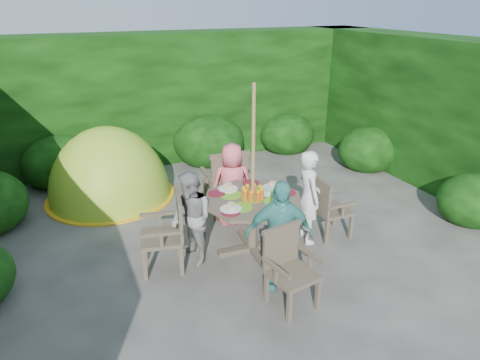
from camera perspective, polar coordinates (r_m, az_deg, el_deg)
name	(u,v)px	position (r m, az deg, el deg)	size (l,w,h in m)	color
ground	(252,247)	(5.81, 1.63, -8.94)	(60.00, 60.00, 0.00)	#413F3A
hedge_enclosure	(215,132)	(6.43, -3.31, 6.47)	(9.00, 9.00, 2.50)	black
patio_table	(253,207)	(5.45, 1.72, -3.58)	(1.38, 1.38, 0.90)	#443A2D
parasol_pole	(253,173)	(5.26, 1.74, 0.95)	(0.04, 0.04, 2.20)	olive
garden_chair_right	(328,207)	(5.98, 11.60, -3.49)	(0.46, 0.51, 0.85)	#443A2D
garden_chair_left	(168,231)	(5.25, -9.61, -6.78)	(0.59, 0.64, 0.92)	#443A2D
garden_chair_back	(226,182)	(6.42, -1.85, -0.24)	(0.64, 0.57, 1.01)	#443A2D
garden_chair_front	(289,266)	(4.66, 6.49, -11.35)	(0.57, 0.53, 0.85)	#443A2D
child_right	(309,197)	(5.76, 9.12, -2.25)	(0.47, 0.31, 1.29)	white
child_left	(191,219)	(5.26, -6.51, -5.22)	(0.58, 0.45, 1.20)	gray
child_back	(232,185)	(6.14, -1.03, -0.63)	(0.60, 0.39, 1.23)	#F26472
child_front	(279,235)	(4.79, 5.19, -7.37)	(0.77, 0.32, 1.31)	teal
dome_tent	(111,197)	(7.53, -16.77, -2.17)	(2.51, 2.51, 2.40)	#99D729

